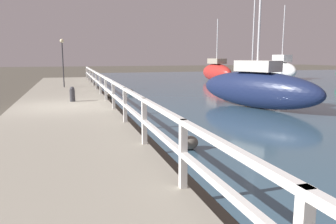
% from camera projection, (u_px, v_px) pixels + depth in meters
% --- Properties ---
extents(ground_plane, '(120.00, 120.00, 0.00)m').
position_uv_depth(ground_plane, '(63.00, 112.00, 12.49)').
color(ground_plane, '#4C473D').
extents(dock_walkway, '(3.75, 36.00, 0.24)m').
position_uv_depth(dock_walkway, '(63.00, 109.00, 12.47)').
color(dock_walkway, gray).
rests_on(dock_walkway, ground).
extents(railing, '(0.10, 32.50, 1.00)m').
position_uv_depth(railing, '(109.00, 87.00, 12.84)').
color(railing, white).
rests_on(railing, dock_walkway).
extents(boulder_upstream, '(0.36, 0.33, 0.27)m').
position_uv_depth(boulder_upstream, '(130.00, 91.00, 18.68)').
color(boulder_upstream, '#666056').
rests_on(boulder_upstream, ground).
extents(boulder_mid_strip, '(0.37, 0.33, 0.28)m').
position_uv_depth(boulder_mid_strip, '(110.00, 95.00, 16.77)').
color(boulder_mid_strip, gray).
rests_on(boulder_mid_strip, ground).
extents(boulder_downstream, '(0.43, 0.38, 0.32)m').
position_uv_depth(boulder_downstream, '(189.00, 143.00, 7.50)').
color(boulder_downstream, '#666056').
rests_on(boulder_downstream, ground).
extents(mooring_bollard, '(0.22, 0.22, 0.63)m').
position_uv_depth(mooring_bollard, '(72.00, 94.00, 13.72)').
color(mooring_bollard, '#333338').
rests_on(mooring_bollard, dock_walkway).
extents(dock_lamp, '(0.23, 0.23, 2.91)m').
position_uv_depth(dock_lamp, '(62.00, 53.00, 19.81)').
color(dock_lamp, '#2D2D33').
rests_on(dock_lamp, dock_walkway).
extents(sailboat_navy, '(3.26, 5.96, 8.14)m').
position_uv_depth(sailboat_navy, '(257.00, 88.00, 13.49)').
color(sailboat_navy, '#192347').
rests_on(sailboat_navy, water_surface).
extents(sailboat_red, '(1.36, 4.75, 5.12)m').
position_uv_depth(sailboat_red, '(217.00, 72.00, 27.45)').
color(sailboat_red, red).
rests_on(sailboat_red, water_surface).
extents(sailboat_orange, '(2.09, 5.32, 7.44)m').
position_uv_depth(sailboat_orange, '(252.00, 79.00, 21.25)').
color(sailboat_orange, orange).
rests_on(sailboat_orange, water_surface).
extents(sailboat_white, '(1.38, 4.11, 6.70)m').
position_uv_depth(sailboat_white, '(281.00, 69.00, 30.56)').
color(sailboat_white, white).
rests_on(sailboat_white, water_surface).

